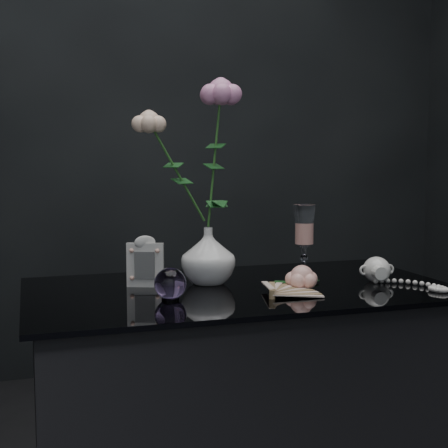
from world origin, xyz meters
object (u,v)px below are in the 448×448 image
object	(u,v)px
vase	(208,256)
paperweight	(170,284)
pearl_jar	(377,268)
wine_glass	(304,242)
picture_frame	(145,261)
loose_rose	(302,277)

from	to	relation	value
vase	paperweight	world-z (taller)	vase
pearl_jar	paperweight	bearing A→B (deg)	-167.70
wine_glass	paperweight	distance (m)	0.42
paperweight	picture_frame	bearing A→B (deg)	99.82
paperweight	loose_rose	distance (m)	0.33
wine_glass	vase	bearing A→B (deg)	177.39
wine_glass	picture_frame	size ratio (longest dim) A/B	1.54
wine_glass	picture_frame	world-z (taller)	wine_glass
paperweight	pearl_jar	bearing A→B (deg)	4.30
picture_frame	pearl_jar	world-z (taller)	picture_frame
pearl_jar	wine_glass	bearing A→B (deg)	157.62
wine_glass	loose_rose	distance (m)	0.16
picture_frame	paperweight	distance (m)	0.16
picture_frame	paperweight	bearing A→B (deg)	-58.52
vase	loose_rose	bearing A→B (deg)	-35.20
vase	paperweight	distance (m)	0.20
paperweight	pearl_jar	xyz separation A→B (m)	(0.56, 0.04, -0.00)
vase	picture_frame	xyz separation A→B (m)	(-0.16, 0.01, -0.01)
wine_glass	pearl_jar	distance (m)	0.20
paperweight	wine_glass	bearing A→B (deg)	19.21
paperweight	loose_rose	world-z (taller)	paperweight
vase	pearl_jar	world-z (taller)	vase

